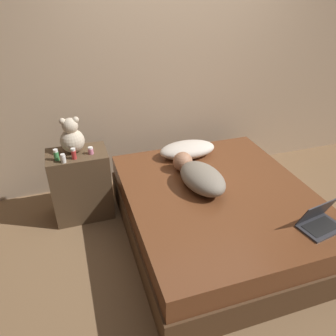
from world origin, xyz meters
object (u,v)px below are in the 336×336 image
Objects in this scene: teddy_bear at (72,137)px; laptop at (319,221)px; pillow at (187,150)px; bottle_red at (74,154)px; bottle_white at (63,158)px; person_lying at (199,175)px; bottle_pink at (91,151)px; bottle_green at (56,155)px.

laptop is at bearing -39.61° from teddy_bear.
pillow is 1.15m from bottle_red.
teddy_bear is 0.24m from bottle_white.
person_lying is 10.79× the size of bottle_pink.
bottle_green is (-1.18, 0.45, 0.17)m from person_lying.
person_lying is 2.16× the size of teddy_bear.
bottle_pink is 0.63× the size of bottle_green.
bottle_green is at bearing -174.61° from bottle_pink.
bottle_red is at bearing 22.68° from bottle_white.
person_lying is 1.01m from bottle_pink.
laptop is at bearing -34.06° from bottle_white.
laptop is (0.64, -0.80, -0.05)m from person_lying.
bottle_pink is 0.65× the size of bottle_red.
bottle_green is at bearing 132.55° from bottle_white.
teddy_bear is (-1.67, 1.38, 0.32)m from laptop.
bottle_red is at bearing -174.51° from pillow.
bottle_pink is at bearing -176.49° from pillow.
laptop is 3.28× the size of bottle_green.
bottle_red reaches higher than bottle_pink.
bottle_green reaches higher than bottle_red.
bottle_pink is at bearing 142.02° from person_lying.
teddy_bear reaches higher than bottle_pink.
bottle_green reaches higher than person_lying.
teddy_bear reaches higher than pillow.
bottle_pink reaches higher than laptop.
teddy_bear reaches higher than bottle_green.
pillow is 1.75× the size of teddy_bear.
laptop is (0.55, -1.34, -0.03)m from pillow.
bottle_green reaches higher than bottle_pink.
person_lying is at bearing -29.35° from teddy_bear.
laptop is 2.18m from teddy_bear.
pillow is 0.81× the size of person_lying.
pillow is at bearing 3.51° from bottle_pink.
person_lying is 7.03× the size of bottle_red.
pillow is 1.24m from bottle_white.
bottle_white reaches higher than laptop.
teddy_bear is at bearing 178.15° from pillow.
teddy_bear reaches higher than person_lying.
bottle_red is (-1.03, 0.43, 0.17)m from person_lying.
laptop is 3.38× the size of bottle_red.
laptop is 5.18× the size of bottle_pink.
teddy_bear is at bearing 146.52° from bottle_pink.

